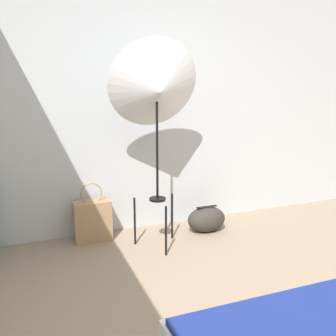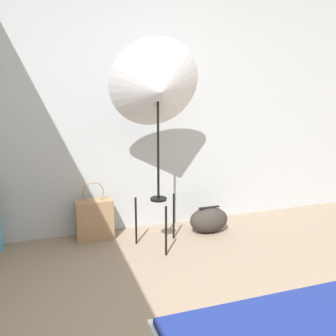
{
  "view_description": "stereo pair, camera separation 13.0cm",
  "coord_description": "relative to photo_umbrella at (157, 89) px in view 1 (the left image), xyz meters",
  "views": [
    {
      "loc": [
        -1.23,
        -1.45,
        1.58
      ],
      "look_at": [
        -0.06,
        1.56,
        0.81
      ],
      "focal_mm": 42.0,
      "sensor_mm": 36.0,
      "label": 1
    },
    {
      "loc": [
        -1.1,
        -1.5,
        1.58
      ],
      "look_at": [
        -0.06,
        1.56,
        0.81
      ],
      "focal_mm": 42.0,
      "sensor_mm": 36.0,
      "label": 2
    }
  ],
  "objects": [
    {
      "name": "tote_bag",
      "position": [
        -0.55,
        0.34,
        -1.25
      ],
      "size": [
        0.35,
        0.16,
        0.58
      ],
      "color": "#9E7A56",
      "rests_on": "ground_plane"
    },
    {
      "name": "duffel_bag",
      "position": [
        0.58,
        0.15,
        -1.32
      ],
      "size": [
        0.4,
        0.26,
        0.27
      ],
      "color": "#332D28",
      "rests_on": "ground_plane"
    },
    {
      "name": "wall_back",
      "position": [
        0.07,
        0.53,
        -0.15
      ],
      "size": [
        8.0,
        0.05,
        2.6
      ],
      "color": "#B7BCC1",
      "rests_on": "ground_plane"
    },
    {
      "name": "photo_umbrella",
      "position": [
        0.0,
        0.0,
        0.0
      ],
      "size": [
        0.82,
        0.48,
        1.89
      ],
      "color": "black",
      "rests_on": "ground_plane"
    }
  ]
}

